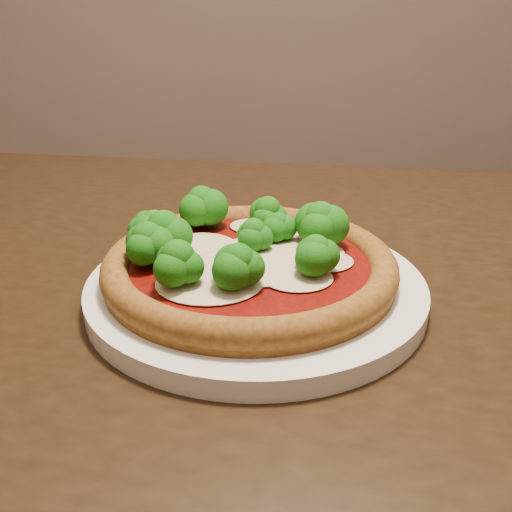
{
  "coord_description": "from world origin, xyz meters",
  "views": [
    {
      "loc": [
        -0.14,
        -0.73,
        0.99
      ],
      "look_at": [
        -0.14,
        -0.27,
        0.79
      ],
      "focal_mm": 40.0,
      "sensor_mm": 36.0,
      "label": 1
    }
  ],
  "objects": [
    {
      "name": "dining_table",
      "position": [
        -0.06,
        -0.22,
        0.66
      ],
      "size": [
        1.45,
        0.98,
        0.75
      ],
      "rotation": [
        0.0,
        0.0,
        -0.16
      ],
      "color": "black",
      "rests_on": "floor"
    },
    {
      "name": "plate",
      "position": [
        -0.14,
        -0.27,
        0.76
      ],
      "size": [
        0.3,
        0.3,
        0.02
      ],
      "primitive_type": "cylinder",
      "color": "silver",
      "rests_on": "dining_table"
    },
    {
      "name": "pizza",
      "position": [
        -0.15,
        -0.27,
        0.79
      ],
      "size": [
        0.26,
        0.26,
        0.06
      ],
      "rotation": [
        0.0,
        0.0,
        -0.09
      ],
      "color": "brown",
      "rests_on": "plate"
    }
  ]
}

